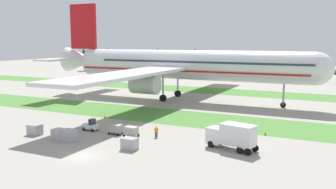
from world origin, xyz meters
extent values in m
plane|color=gray|center=(0.00, 0.00, 0.00)|extent=(400.00, 400.00, 0.00)
cube|color=#4C8438|center=(0.00, 27.23, 0.00)|extent=(320.00, 13.42, 0.01)
cube|color=#4C8438|center=(0.00, 66.07, 0.00)|extent=(320.00, 13.42, 0.01)
cylinder|color=silver|center=(-5.84, 46.65, 8.78)|extent=(58.59, 7.85, 7.17)
sphere|color=silver|center=(23.41, 46.99, 8.78)|extent=(7.02, 7.02, 7.02)
cone|color=silver|center=(-37.95, 46.27, 9.32)|extent=(10.07, 6.92, 6.81)
cube|color=red|center=(-5.84, 46.65, 7.53)|extent=(57.16, 7.97, 0.36)
cube|color=#283342|center=(-2.27, 46.69, 9.68)|extent=(51.45, 7.84, 0.44)
cube|color=silver|center=(-9.68, 69.81, 8.06)|extent=(9.73, 39.35, 0.65)
cylinder|color=#A3A3A8|center=(-8.22, 63.94, 5.71)|extent=(5.75, 4.01, 3.94)
cube|color=silver|center=(-9.14, 23.40, 8.06)|extent=(9.73, 39.35, 0.65)
cylinder|color=#A3A3A8|center=(-7.82, 29.30, 5.71)|extent=(5.75, 4.01, 3.94)
cube|color=silver|center=(-37.34, 55.57, 9.86)|extent=(5.36, 14.33, 0.45)
cube|color=silver|center=(-37.13, 37.00, 9.86)|extent=(5.36, 14.33, 0.45)
cube|color=red|center=(-37.23, 46.28, 18.46)|extent=(8.36, 0.87, 12.18)
cylinder|color=#A3A3A8|center=(16.99, 46.91, 4.15)|extent=(0.44, 0.44, 7.11)
cylinder|color=black|center=(16.99, 46.91, 0.60)|extent=(1.20, 0.43, 1.20)
cylinder|color=#A3A3A8|center=(-10.46, 50.89, 4.28)|extent=(0.44, 0.44, 6.86)
cylinder|color=black|center=(-10.46, 50.89, 0.85)|extent=(1.71, 0.61, 1.70)
cylinder|color=#A3A3A8|center=(-10.36, 42.29, 4.28)|extent=(0.44, 0.44, 6.86)
cylinder|color=black|center=(-10.36, 42.29, 0.85)|extent=(1.71, 0.61, 1.70)
cube|color=silver|center=(-7.68, 11.24, 0.69)|extent=(2.64, 1.38, 0.77)
cube|color=#283342|center=(-7.29, 11.22, 1.52)|extent=(0.73, 1.11, 0.90)
cylinder|color=black|center=(-8.60, 10.71, 0.30)|extent=(0.61, 0.22, 0.60)
cylinder|color=black|center=(-8.57, 11.81, 0.30)|extent=(0.61, 0.22, 0.60)
cylinder|color=black|center=(-6.78, 10.66, 0.30)|extent=(0.61, 0.22, 0.60)
cylinder|color=black|center=(-6.75, 11.76, 0.30)|extent=(0.61, 0.22, 0.60)
cube|color=#A3A3A8|center=(-2.58, 11.08, 0.40)|extent=(2.25, 1.57, 0.10)
cube|color=#ADA89E|center=(-2.58, 11.08, 1.00)|extent=(1.98, 1.38, 1.10)
cylinder|color=black|center=(-3.44, 10.41, 0.20)|extent=(0.40, 0.13, 0.40)
cylinder|color=black|center=(-3.39, 11.79, 0.20)|extent=(0.40, 0.13, 0.40)
cylinder|color=black|center=(-1.76, 10.36, 0.20)|extent=(0.40, 0.13, 0.40)
cylinder|color=black|center=(-1.72, 11.74, 0.20)|extent=(0.40, 0.13, 0.40)
cube|color=#A3A3A8|center=(0.32, 10.99, 0.40)|extent=(2.25, 1.57, 0.10)
cube|color=#ADA89E|center=(0.32, 10.99, 1.00)|extent=(1.98, 1.38, 1.10)
cylinder|color=black|center=(-0.54, 10.32, 0.20)|extent=(0.40, 0.13, 0.40)
cylinder|color=black|center=(-0.49, 11.70, 0.20)|extent=(0.40, 0.13, 0.40)
cylinder|color=black|center=(1.13, 10.27, 0.20)|extent=(0.40, 0.13, 0.40)
cylinder|color=black|center=(1.18, 11.65, 0.20)|extent=(0.40, 0.13, 0.40)
cube|color=silver|center=(13.70, 11.89, 1.58)|extent=(2.66, 2.74, 2.20)
cube|color=#283342|center=(12.67, 12.13, 2.02)|extent=(0.55, 2.03, 0.97)
cube|color=silver|center=(16.96, 11.13, 2.18)|extent=(4.90, 3.26, 2.80)
cylinder|color=black|center=(13.26, 10.96, 0.48)|extent=(1.00, 0.51, 0.96)
cylinder|color=black|center=(13.71, 12.91, 0.48)|extent=(1.00, 0.51, 0.96)
cylinder|color=black|center=(17.61, 9.95, 0.48)|extent=(1.00, 0.51, 0.96)
cylinder|color=black|center=(18.07, 11.90, 0.48)|extent=(1.00, 0.51, 0.96)
cylinder|color=black|center=(18.71, 9.69, 0.48)|extent=(1.00, 0.51, 0.96)
cylinder|color=black|center=(19.16, 11.64, 0.48)|extent=(1.00, 0.51, 0.96)
cylinder|color=black|center=(3.81, 12.39, 0.42)|extent=(0.18, 0.18, 0.85)
cylinder|color=black|center=(4.02, 12.46, 0.42)|extent=(0.18, 0.18, 0.85)
cylinder|color=orange|center=(3.91, 12.43, 1.16)|extent=(0.36, 0.36, 0.62)
sphere|color=tan|center=(3.91, 12.43, 1.62)|extent=(0.24, 0.24, 0.24)
cylinder|color=orange|center=(3.69, 12.36, 1.13)|extent=(0.10, 0.10, 0.58)
cylinder|color=orange|center=(4.13, 12.49, 1.13)|extent=(0.10, 0.10, 0.58)
cube|color=#A3A3A8|center=(-13.83, 5.30, 0.80)|extent=(2.03, 1.64, 1.59)
cube|color=#A3A3A8|center=(-8.35, 4.82, 0.78)|extent=(2.15, 1.79, 1.57)
cube|color=#A3A3A8|center=(-6.38, 4.72, 0.87)|extent=(2.09, 1.72, 1.73)
cube|color=#A3A3A8|center=(3.69, 5.25, 0.78)|extent=(2.06, 1.67, 1.56)
cone|color=orange|center=(14.05, 21.61, 0.25)|extent=(0.44, 0.44, 0.50)
cone|color=orange|center=(18.57, 20.95, 0.30)|extent=(0.44, 0.44, 0.61)
cone|color=orange|center=(15.26, 25.21, 0.23)|extent=(0.44, 0.44, 0.47)
cone|color=orange|center=(-11.35, 20.17, 0.29)|extent=(0.44, 0.44, 0.59)
cylinder|color=#4C3823|center=(-87.54, 107.47, 1.99)|extent=(0.70, 0.70, 3.97)
cone|color=#1E4223|center=(-87.54, 107.47, 7.60)|extent=(5.24, 5.24, 7.24)
cylinder|color=#4C3823|center=(-73.19, 107.91, 1.77)|extent=(0.70, 0.70, 3.54)
cone|color=#1E4223|center=(-73.19, 107.91, 7.53)|extent=(5.40, 5.40, 7.98)
cylinder|color=#4C3823|center=(-56.87, 106.05, 1.55)|extent=(0.70, 0.70, 3.10)
cone|color=#1E4223|center=(-56.87, 106.05, 6.07)|extent=(3.79, 3.79, 5.94)
cylinder|color=#4C3823|center=(-44.56, 103.59, 1.49)|extent=(0.70, 0.70, 2.98)
cone|color=#1E4223|center=(-44.56, 103.59, 7.34)|extent=(5.94, 5.94, 8.71)
cylinder|color=#4C3823|center=(-29.02, 107.76, 1.78)|extent=(0.70, 0.70, 3.56)
cone|color=#1E4223|center=(-29.02, 107.76, 7.68)|extent=(4.30, 4.30, 8.25)
cylinder|color=#4C3823|center=(-16.21, 104.58, 1.91)|extent=(0.70, 0.70, 3.82)
cone|color=#1E4223|center=(-16.21, 104.58, 7.43)|extent=(4.16, 4.16, 7.22)
cylinder|color=#4C3823|center=(0.36, 102.95, 1.35)|extent=(0.70, 0.70, 2.69)
cone|color=#1E4223|center=(0.36, 102.95, 6.80)|extent=(3.72, 3.72, 8.22)
cylinder|color=#4C3823|center=(14.36, 104.06, 1.47)|extent=(0.70, 0.70, 2.94)
cone|color=#1E4223|center=(14.36, 104.06, 6.32)|extent=(3.74, 3.74, 6.76)
camera|label=1|loc=(29.85, -35.52, 14.51)|focal=39.29mm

